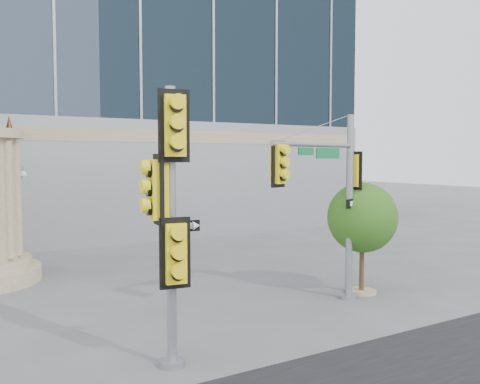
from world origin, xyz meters
TOP-DOWN VIEW (x-y plane):
  - ground at (0.00, 0.00)m, footprint 120.00×120.00m
  - main_signal_pole at (2.35, 0.64)m, footprint 4.07×1.60m
  - secondary_signal_pole at (-3.38, -1.11)m, footprint 0.96×0.81m
  - street_tree at (4.11, 1.22)m, footprint 2.19×2.14m

SIDE VIEW (x-z plane):
  - ground at x=0.00m, z-range 0.00..0.00m
  - street_tree at x=4.11m, z-range 0.54..3.95m
  - secondary_signal_pole at x=-3.38m, z-range 0.49..6.04m
  - main_signal_pole at x=2.35m, z-range 0.65..6.06m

